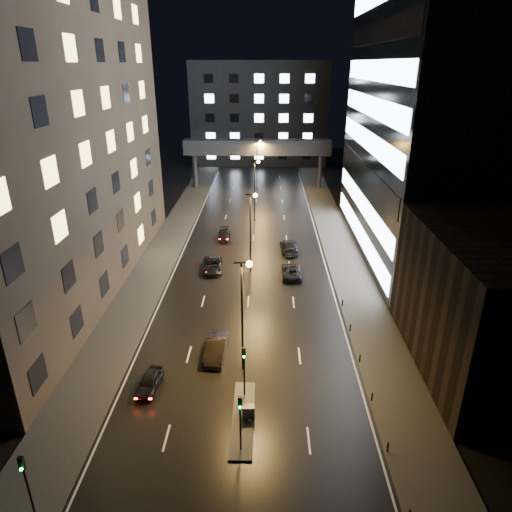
% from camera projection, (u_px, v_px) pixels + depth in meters
% --- Properties ---
extents(ground, '(160.00, 160.00, 0.00)m').
position_uv_depth(ground, '(253.00, 238.00, 68.77)').
color(ground, black).
rests_on(ground, ground).
extents(sidewalk_left, '(5.00, 110.00, 0.15)m').
position_uv_depth(sidewalk_left, '(164.00, 249.00, 64.40)').
color(sidewalk_left, '#383533').
rests_on(sidewalk_left, ground).
extents(sidewalk_right, '(5.00, 110.00, 0.15)m').
position_uv_depth(sidewalk_right, '(341.00, 251.00, 63.88)').
color(sidewalk_right, '#383533').
rests_on(sidewalk_right, ground).
extents(building_left, '(15.00, 48.00, 40.00)m').
position_uv_depth(building_left, '(29.00, 109.00, 46.71)').
color(building_left, '#2D2319').
rests_on(building_left, ground).
extents(building_right_low, '(10.00, 18.00, 12.00)m').
position_uv_depth(building_right_low, '(485.00, 305.00, 37.48)').
color(building_right_low, black).
rests_on(building_right_low, ground).
extents(building_right_glass, '(20.00, 36.00, 45.00)m').
position_uv_depth(building_right_glass, '(456.00, 79.00, 55.80)').
color(building_right_glass, black).
rests_on(building_right_glass, ground).
extents(building_far, '(34.00, 14.00, 25.00)m').
position_uv_depth(building_far, '(259.00, 113.00, 117.30)').
color(building_far, '#333335').
rests_on(building_far, ground).
extents(skybridge, '(30.00, 3.00, 10.00)m').
position_uv_depth(skybridge, '(257.00, 148.00, 93.14)').
color(skybridge, '#333335').
rests_on(skybridge, ground).
extents(median_island, '(1.60, 8.00, 0.15)m').
position_uv_depth(median_island, '(243.00, 418.00, 33.75)').
color(median_island, '#383533').
rests_on(median_island, ground).
extents(traffic_signal_near, '(0.28, 0.34, 4.40)m').
position_uv_depth(traffic_signal_near, '(244.00, 364.00, 34.87)').
color(traffic_signal_near, black).
rests_on(traffic_signal_near, median_island).
extents(traffic_signal_far, '(0.28, 0.34, 4.40)m').
position_uv_depth(traffic_signal_far, '(240.00, 415.00, 29.81)').
color(traffic_signal_far, black).
rests_on(traffic_signal_far, median_island).
extents(traffic_signal_corner, '(0.28, 0.34, 4.40)m').
position_uv_depth(traffic_signal_corner, '(25.00, 477.00, 25.51)').
color(traffic_signal_corner, black).
rests_on(traffic_signal_corner, ground).
extents(bollard_row, '(0.12, 25.12, 0.90)m').
position_uv_depth(bollard_row, '(366.00, 377.00, 37.54)').
color(bollard_row, black).
rests_on(bollard_row, ground).
extents(streetlight_near, '(1.45, 0.50, 10.15)m').
position_uv_depth(streetlight_near, '(244.00, 302.00, 36.77)').
color(streetlight_near, black).
rests_on(streetlight_near, ground).
extents(streetlight_mid_a, '(1.45, 0.50, 10.15)m').
position_uv_depth(streetlight_mid_a, '(252.00, 223.00, 55.19)').
color(streetlight_mid_a, black).
rests_on(streetlight_mid_a, ground).
extents(streetlight_mid_b, '(1.45, 0.50, 10.15)m').
position_uv_depth(streetlight_mid_b, '(256.00, 183.00, 73.60)').
color(streetlight_mid_b, black).
rests_on(streetlight_mid_b, ground).
extents(streetlight_far, '(1.45, 0.50, 10.15)m').
position_uv_depth(streetlight_far, '(258.00, 159.00, 92.01)').
color(streetlight_far, black).
rests_on(streetlight_far, ground).
extents(car_away_a, '(1.91, 3.93, 1.29)m').
position_uv_depth(car_away_a, '(150.00, 382.00, 36.69)').
color(car_away_a, black).
rests_on(car_away_a, ground).
extents(car_away_b, '(2.04, 5.04, 1.63)m').
position_uv_depth(car_away_b, '(216.00, 348.00, 40.78)').
color(car_away_b, black).
rests_on(car_away_b, ground).
extents(car_away_c, '(2.88, 5.43, 1.45)m').
position_uv_depth(car_away_c, '(213.00, 265.00, 57.70)').
color(car_away_c, black).
rests_on(car_away_c, ground).
extents(car_away_d, '(2.21, 4.56, 1.28)m').
position_uv_depth(car_away_d, '(225.00, 235.00, 68.19)').
color(car_away_d, black).
rests_on(car_away_d, ground).
extents(car_toward_a, '(2.38, 5.05, 1.40)m').
position_uv_depth(car_toward_a, '(291.00, 271.00, 56.17)').
color(car_toward_a, black).
rests_on(car_toward_a, ground).
extents(car_toward_b, '(2.66, 5.65, 1.59)m').
position_uv_depth(car_toward_b, '(289.00, 247.00, 63.36)').
color(car_toward_b, black).
rests_on(car_toward_b, ground).
extents(utility_cabinet, '(0.95, 0.64, 1.07)m').
position_uv_depth(utility_cabinet, '(248.00, 412.00, 33.48)').
color(utility_cabinet, '#4A4A4C').
rests_on(utility_cabinet, median_island).
extents(cone_a, '(0.42, 0.42, 0.53)m').
position_uv_depth(cone_a, '(250.00, 421.00, 33.21)').
color(cone_a, orange).
rests_on(cone_a, ground).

